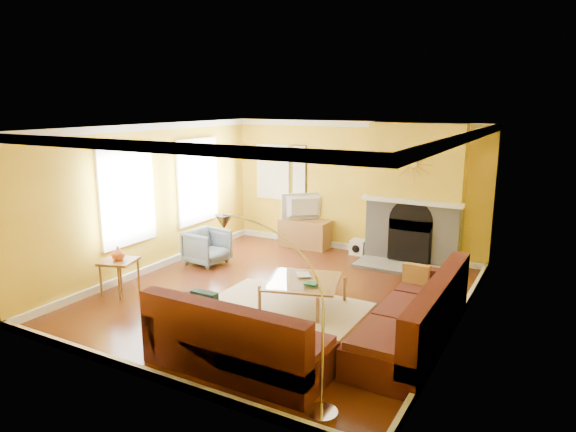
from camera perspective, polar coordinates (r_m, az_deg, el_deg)
The scene contains 27 objects.
floor at distance 8.46m, azimuth -0.75°, elevation -8.84°, with size 5.50×6.00×0.02m, color #602B14.
ceiling at distance 7.88m, azimuth -0.80°, elevation 9.89°, with size 5.50×6.00×0.02m, color white.
wall_back at distance 10.73m, azimuth 7.26°, elevation 3.22°, with size 5.50×0.02×2.70m, color gold.
wall_front at distance 5.74m, azimuth -15.97°, elevation -5.49°, with size 5.50×0.02×2.70m, color gold.
wall_left at distance 9.71m, azimuth -15.06°, elevation 1.89°, with size 0.02×6.00×2.70m, color gold.
wall_right at distance 7.14m, azimuth 18.83°, elevation -2.15°, with size 0.02×6.00×2.70m, color gold.
baseboard at distance 8.43m, azimuth -0.75°, elevation -8.40°, with size 5.50×6.00×0.12m, color white, non-canonical shape.
crown_molding at distance 7.88m, azimuth -0.80°, elevation 9.38°, with size 5.50×6.00×0.12m, color white, non-canonical shape.
window_left_near at distance 10.61m, azimuth -10.08°, elevation 3.84°, with size 0.06×1.22×1.72m, color white.
window_left_far at distance 9.24m, azimuth -17.51°, elevation 2.16°, with size 0.06×1.22×1.72m, color white.
window_back at distance 11.49m, azimuth -1.66°, elevation 4.94°, with size 0.82×0.06×1.22m, color white.
wall_art at distance 11.18m, azimuth 1.25°, elevation 4.99°, with size 0.34×0.04×1.14m, color white.
fireplace at distance 10.11m, azimuth 13.92°, elevation 2.37°, with size 1.80×0.40×2.70m, color gray, non-canonical shape.
mantel at distance 9.90m, azimuth 13.52°, elevation 1.59°, with size 1.92×0.22×0.08m, color white.
hearth at distance 9.92m, azimuth 12.67°, elevation -5.64°, with size 1.80×0.70×0.06m, color gray.
sunburst at distance 9.81m, azimuth 13.75°, elevation 5.62°, with size 0.70×0.04×0.70m, color olive, non-canonical shape.
rug at distance 7.91m, azimuth -0.74°, elevation -10.28°, with size 2.40×1.80×0.02m, color beige.
sectional_sofa at distance 7.00m, azimuth 3.84°, elevation -9.54°, with size 3.14×3.50×0.90m, color #471916, non-canonical shape.
coffee_table at distance 7.96m, azimuth 1.68°, elevation -8.53°, with size 1.08×1.08×0.43m, color white, non-canonical shape.
media_console at distance 11.09m, azimuth 1.88°, elevation -1.94°, with size 1.08×0.49×0.59m, color olive.
tv at distance 10.96m, azimuth 1.90°, elevation 1.01°, with size 0.99×0.13×0.57m, color black.
subwoofer at distance 10.68m, azimuth 7.84°, elevation -3.44°, with size 0.30×0.30×0.30m, color white.
armchair at distance 10.07m, azimuth -9.00°, elevation -3.40°, with size 0.71×0.73×0.66m, color slate.
side_table at distance 8.86m, azimuth -18.18°, elevation -6.44°, with size 0.52×0.52×0.57m, color olive, non-canonical shape.
vase at distance 8.74m, azimuth -18.36°, elevation -3.95°, with size 0.22×0.22×0.23m, color #D8591E.
book at distance 8.05m, azimuth 1.02°, elevation -6.59°, with size 0.20×0.27×0.03m, color white.
arc_lamp at distance 5.28m, azimuth -1.34°, elevation -11.02°, with size 1.25×0.36×1.94m, color silver, non-canonical shape.
Camera 1 is at (3.92, -6.83, 3.09)m, focal length 32.00 mm.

